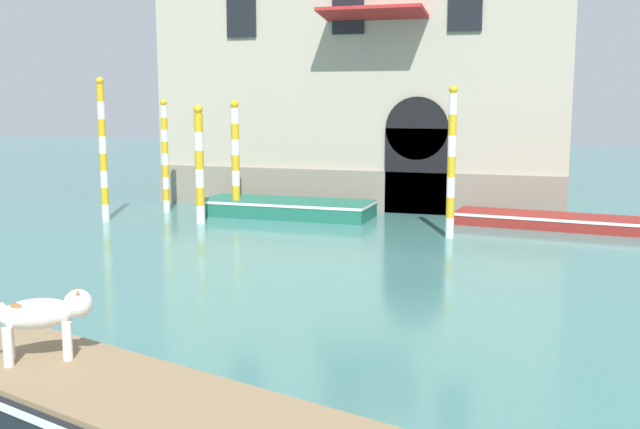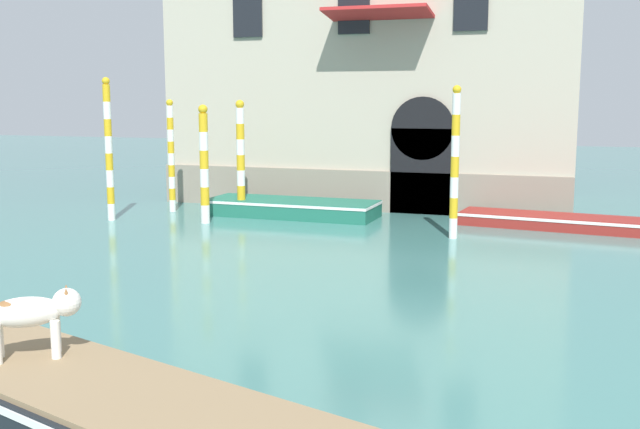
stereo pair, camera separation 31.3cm
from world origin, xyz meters
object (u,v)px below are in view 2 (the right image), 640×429
boat_moored_near_palazzo (292,208)px  mooring_pole_3 (171,155)px  mooring_pole_0 (241,158)px  mooring_pole_4 (204,164)px  dog_on_deck (34,313)px  boat_moored_far (565,222)px  mooring_pole_2 (455,162)px  mooring_pole_1 (109,149)px

boat_moored_near_palazzo → mooring_pole_3: 4.24m
mooring_pole_0 → mooring_pole_4: (-0.43, -1.54, -0.06)m
boat_moored_near_palazzo → dog_on_deck: bearing=-79.3°
boat_moored_far → mooring_pole_3: bearing=-170.4°
mooring_pole_3 → mooring_pole_4: mooring_pole_3 is taller
dog_on_deck → boat_moored_near_palazzo: dog_on_deck is taller
dog_on_deck → mooring_pole_4: mooring_pole_4 is taller
mooring_pole_2 → boat_moored_near_palazzo: bearing=158.1°
boat_moored_near_palazzo → mooring_pole_3: mooring_pole_3 is taller
boat_moored_near_palazzo → mooring_pole_4: 3.14m
boat_moored_far → mooring_pole_4: mooring_pole_4 is taller
dog_on_deck → mooring_pole_4: (-4.41, 12.57, 0.50)m
boat_moored_near_palazzo → mooring_pole_4: mooring_pole_4 is taller
mooring_pole_1 → mooring_pole_4: bearing=8.7°
mooring_pole_1 → boat_moored_far: bearing=12.1°
dog_on_deck → boat_moored_far: 15.88m
dog_on_deck → boat_moored_near_palazzo: (-2.51, 14.60, -0.95)m
mooring_pole_0 → boat_moored_near_palazzo: bearing=18.1°
boat_moored_near_palazzo → mooring_pole_2: size_ratio=1.35×
mooring_pole_4 → dog_on_deck: bearing=-70.7°
boat_moored_far → dog_on_deck: bearing=-103.5°
mooring_pole_3 → mooring_pole_4: bearing=-39.6°
mooring_pole_2 → mooring_pole_3: mooring_pole_2 is taller
boat_moored_near_palazzo → mooring_pole_3: size_ratio=1.49×
mooring_pole_4 → mooring_pole_3: bearing=140.4°
boat_moored_near_palazzo → boat_moored_far: 7.97m
boat_moored_near_palazzo → mooring_pole_2: mooring_pole_2 is taller
boat_moored_near_palazzo → mooring_pole_4: (-1.91, -2.02, 1.46)m
mooring_pole_3 → mooring_pole_4: size_ratio=1.04×
boat_moored_near_palazzo → mooring_pole_2: (5.25, -2.11, 1.70)m
mooring_pole_0 → dog_on_deck: bearing=-74.3°
boat_moored_far → mooring_pole_3: size_ratio=1.65×
mooring_pole_2 → mooring_pole_1: bearing=-178.0°
mooring_pole_2 → mooring_pole_4: size_ratio=1.15×
dog_on_deck → boat_moored_far: size_ratio=0.17×
boat_moored_far → mooring_pole_0: (-9.44, -0.76, 1.59)m
mooring_pole_1 → mooring_pole_3: mooring_pole_1 is taller
mooring_pole_1 → mooring_pole_2: mooring_pole_1 is taller
mooring_pole_1 → mooring_pole_2: size_ratio=1.07×
dog_on_deck → mooring_pole_1: 14.18m
mooring_pole_4 → mooring_pole_2: bearing=-0.7°
boat_moored_near_palazzo → boat_moored_far: boat_moored_near_palazzo is taller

